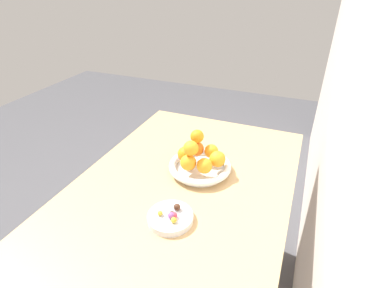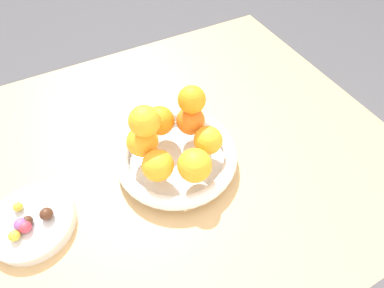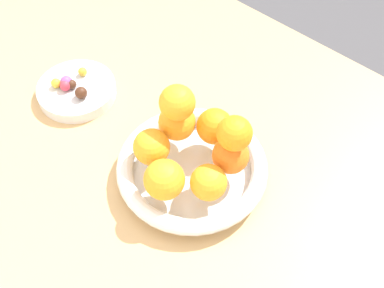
# 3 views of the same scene
# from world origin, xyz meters

# --- Properties ---
(dining_table) EXTENTS (1.10, 0.76, 0.74)m
(dining_table) POSITION_xyz_m (0.00, 0.00, 0.65)
(dining_table) COLOR tan
(dining_table) RESTS_ON ground_plane
(fruit_bowl) EXTENTS (0.24, 0.24, 0.04)m
(fruit_bowl) POSITION_xyz_m (-0.09, 0.03, 0.76)
(fruit_bowl) COLOR silver
(fruit_bowl) RESTS_ON dining_table
(candy_dish) EXTENTS (0.14, 0.14, 0.02)m
(candy_dish) POSITION_xyz_m (0.19, 0.04, 0.75)
(candy_dish) COLOR silver
(candy_dish) RESTS_ON dining_table
(orange_0) EXTENTS (0.06, 0.06, 0.06)m
(orange_0) POSITION_xyz_m (-0.04, 0.07, 0.81)
(orange_0) COLOR orange
(orange_0) RESTS_ON fruit_bowl
(orange_1) EXTENTS (0.06, 0.06, 0.06)m
(orange_1) POSITION_xyz_m (-0.10, 0.10, 0.81)
(orange_1) COLOR orange
(orange_1) RESTS_ON fruit_bowl
(orange_2) EXTENTS (0.05, 0.05, 0.05)m
(orange_2) POSITION_xyz_m (-0.15, 0.06, 0.81)
(orange_2) COLOR orange
(orange_2) RESTS_ON fruit_bowl
(orange_3) EXTENTS (0.06, 0.06, 0.06)m
(orange_3) POSITION_xyz_m (-0.14, -0.00, 0.81)
(orange_3) COLOR orange
(orange_3) RESTS_ON fruit_bowl
(orange_4) EXTENTS (0.06, 0.06, 0.06)m
(orange_4) POSITION_xyz_m (-0.09, -0.03, 0.81)
(orange_4) COLOR orange
(orange_4) RESTS_ON fruit_bowl
(orange_5) EXTENTS (0.06, 0.06, 0.06)m
(orange_5) POSITION_xyz_m (-0.04, 0.01, 0.81)
(orange_5) COLOR orange
(orange_5) RESTS_ON fruit_bowl
(orange_6) EXTENTS (0.05, 0.05, 0.05)m
(orange_6) POSITION_xyz_m (-0.14, -0.00, 0.86)
(orange_6) COLOR orange
(orange_6) RESTS_ON orange_3
(orange_7) EXTENTS (0.05, 0.05, 0.05)m
(orange_7) POSITION_xyz_m (-0.04, 0.01, 0.87)
(orange_7) COLOR orange
(orange_7) RESTS_ON orange_5
(candy_ball_0) EXTENTS (0.02, 0.02, 0.02)m
(candy_ball_0) POSITION_xyz_m (0.19, 0.04, 0.77)
(candy_ball_0) COLOR #472819
(candy_ball_0) RESTS_ON candy_dish
(candy_ball_1) EXTENTS (0.02, 0.02, 0.02)m
(candy_ball_1) POSITION_xyz_m (0.16, 0.05, 0.77)
(candy_ball_1) COLOR #472819
(candy_ball_1) RESTS_ON candy_dish
(candy_ball_2) EXTENTS (0.02, 0.02, 0.02)m
(candy_ball_2) POSITION_xyz_m (0.20, 0.05, 0.77)
(candy_ball_2) COLOR #8C4C99
(candy_ball_2) RESTS_ON candy_dish
(candy_ball_3) EXTENTS (0.02, 0.02, 0.02)m
(candy_ball_3) POSITION_xyz_m (0.19, 0.05, 0.77)
(candy_ball_3) COLOR #C6384C
(candy_ball_3) RESTS_ON candy_dish
(candy_ball_4) EXTENTS (0.02, 0.02, 0.02)m
(candy_ball_4) POSITION_xyz_m (0.20, 0.01, 0.77)
(candy_ball_4) COLOR gold
(candy_ball_4) RESTS_ON candy_dish
(candy_ball_5) EXTENTS (0.02, 0.02, 0.02)m
(candy_ball_5) POSITION_xyz_m (0.21, 0.06, 0.77)
(candy_ball_5) COLOR gold
(candy_ball_5) RESTS_ON candy_dish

